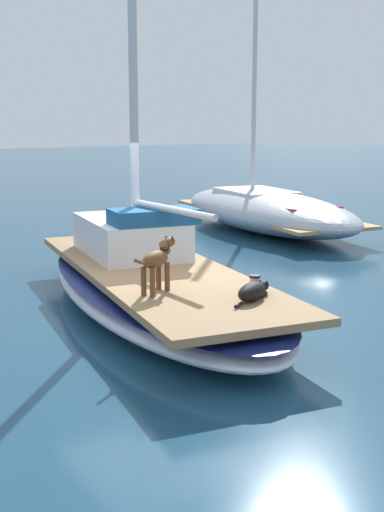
{
  "coord_description": "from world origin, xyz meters",
  "views": [
    {
      "loc": [
        -5.11,
        -8.63,
        2.85
      ],
      "look_at": [
        0.0,
        -1.0,
        1.01
      ],
      "focal_mm": 47.76,
      "sensor_mm": 36.0,
      "label": 1
    }
  ],
  "objects": [
    {
      "name": "dog_brown",
      "position": [
        -0.73,
        -1.29,
        1.08
      ],
      "size": [
        0.87,
        0.51,
        0.7
      ],
      "color": "brown",
      "rests_on": "sailboat_main"
    },
    {
      "name": "ground_plane",
      "position": [
        0.0,
        0.0,
        0.0
      ],
      "size": [
        120.0,
        120.0,
        0.0
      ],
      "primitive_type": "plane",
      "color": "navy"
    },
    {
      "name": "cabin_house",
      "position": [
        0.22,
        1.1,
        1.01
      ],
      "size": [
        1.79,
        2.45,
        0.84
      ],
      "color": "silver",
      "rests_on": "sailboat_main"
    },
    {
      "name": "sailboat_main",
      "position": [
        0.0,
        0.0,
        0.34
      ],
      "size": [
        3.82,
        7.58,
        0.66
      ],
      "color": "white",
      "rests_on": "ground"
    },
    {
      "name": "dog_black",
      "position": [
        0.07,
        -2.25,
        0.77
      ],
      "size": [
        0.88,
        0.53,
        0.22
      ],
      "color": "black",
      "rests_on": "sailboat_main"
    },
    {
      "name": "moored_boat_starboard_side",
      "position": [
        6.39,
        5.04,
        0.55
      ],
      "size": [
        3.99,
        7.74,
        7.54
      ],
      "color": "#B2B7C1",
      "rests_on": "ground"
    },
    {
      "name": "deck_winch",
      "position": [
        0.36,
        -1.92,
        0.76
      ],
      "size": [
        0.16,
        0.16,
        0.21
      ],
      "color": "#B7B7BC",
      "rests_on": "sailboat_main"
    }
  ]
}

